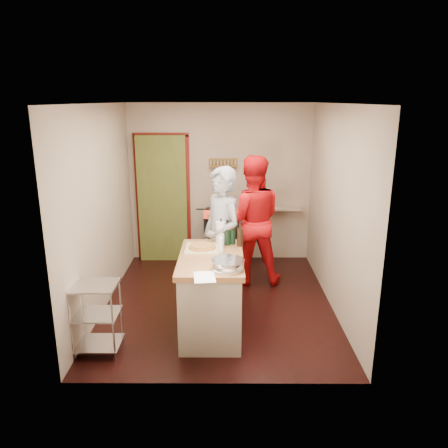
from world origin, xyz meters
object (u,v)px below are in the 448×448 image
(stove, at_px, (223,239))
(wire_shelving, at_px, (96,315))
(island, at_px, (212,292))
(person_stripe, at_px, (221,240))
(person_red, at_px, (251,220))

(stove, relative_size, wire_shelving, 1.26)
(island, bearing_deg, person_stripe, 80.09)
(person_stripe, bearing_deg, person_red, 119.60)
(person_stripe, bearing_deg, island, -43.51)
(island, xyz_separation_m, person_stripe, (0.11, 0.61, 0.44))
(island, bearing_deg, person_red, 69.85)
(island, bearing_deg, stove, 86.93)
(stove, xyz_separation_m, wire_shelving, (-1.33, -2.62, -0.01))
(stove, xyz_separation_m, island, (-0.11, -2.15, 0.04))
(wire_shelving, distance_m, person_stripe, 1.78)
(person_red, bearing_deg, person_stripe, 61.31)
(stove, distance_m, island, 2.15)
(wire_shelving, xyz_separation_m, person_red, (1.75, 1.94, 0.51))
(island, height_order, person_red, person_red)
(stove, bearing_deg, island, -93.07)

